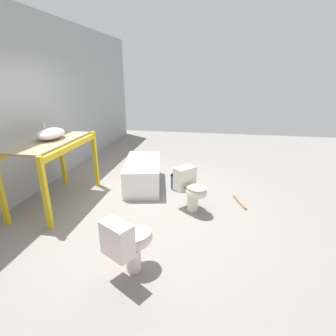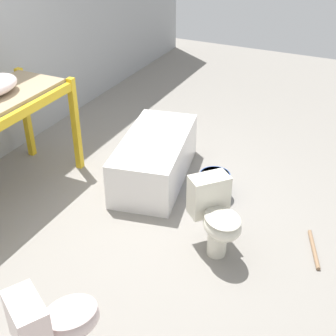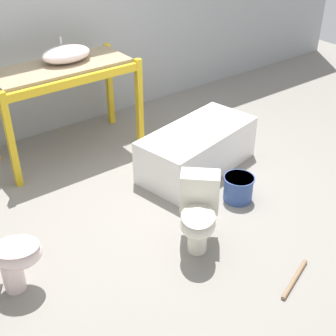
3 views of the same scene
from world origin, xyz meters
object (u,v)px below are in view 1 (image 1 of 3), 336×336
object	(u,v)px
sink_basin	(51,134)
toilet_far	(191,187)
bathtub_main	(143,171)
bucket_white	(178,181)
toilet_near	(129,242)

from	to	relation	value
sink_basin	toilet_far	distance (m)	2.46
bathtub_main	bucket_white	xyz separation A→B (m)	(-0.05, -0.72, -0.15)
toilet_near	toilet_far	distance (m)	1.65
sink_basin	bathtub_main	distance (m)	1.80
sink_basin	bucket_white	distance (m)	2.41
toilet_near	bathtub_main	bearing A→B (deg)	-47.83
toilet_near	bucket_white	distance (m)	2.39
bathtub_main	toilet_far	size ratio (longest dim) A/B	2.18
toilet_near	toilet_far	bearing A→B (deg)	-78.16
bathtub_main	bucket_white	distance (m)	0.73
bathtub_main	toilet_far	world-z (taller)	toilet_far
bucket_white	sink_basin	bearing A→B (deg)	112.05
sink_basin	bathtub_main	world-z (taller)	sink_basin
toilet_near	bucket_white	xyz separation A→B (m)	(2.37, -0.22, -0.25)
sink_basin	toilet_near	distance (m)	2.51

